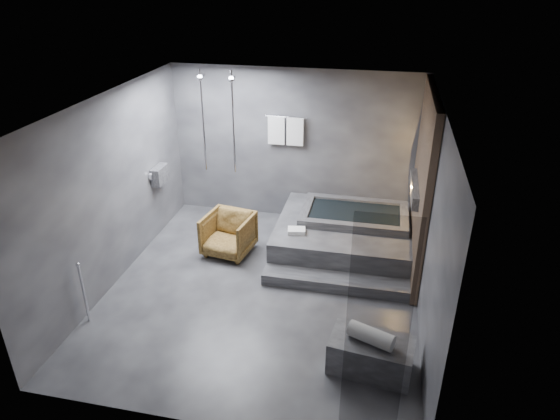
# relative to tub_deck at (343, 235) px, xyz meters

# --- Properties ---
(room) EXTENTS (5.00, 5.04, 2.82)m
(room) POSITION_rel_tub_deck_xyz_m (-0.65, -1.21, 1.48)
(room) COLOR #28292B
(room) RESTS_ON ground
(tub_deck) EXTENTS (2.20, 2.00, 0.50)m
(tub_deck) POSITION_rel_tub_deck_xyz_m (0.00, 0.00, 0.00)
(tub_deck) COLOR #2D2D2F
(tub_deck) RESTS_ON ground
(tub_step) EXTENTS (2.20, 0.36, 0.18)m
(tub_step) POSITION_rel_tub_deck_xyz_m (0.00, -1.18, -0.16)
(tub_step) COLOR #2D2D2F
(tub_step) RESTS_ON ground
(concrete_bench) EXTENTS (1.03, 0.66, 0.44)m
(concrete_bench) POSITION_rel_tub_deck_xyz_m (0.59, -2.78, -0.03)
(concrete_bench) COLOR #313234
(concrete_bench) RESTS_ON ground
(driftwood_chair) EXTENTS (0.86, 0.88, 0.70)m
(driftwood_chair) POSITION_rel_tub_deck_xyz_m (-1.86, -0.54, 0.10)
(driftwood_chair) COLOR #442D11
(driftwood_chair) RESTS_ON ground
(rolled_towel) EXTENTS (0.57, 0.38, 0.19)m
(rolled_towel) POSITION_rel_tub_deck_xyz_m (0.57, -2.80, 0.28)
(rolled_towel) COLOR white
(rolled_towel) RESTS_ON concrete_bench
(deck_towel) EXTENTS (0.31, 0.25, 0.07)m
(deck_towel) POSITION_rel_tub_deck_xyz_m (-0.72, -0.52, 0.29)
(deck_towel) COLOR white
(deck_towel) RESTS_ON tub_deck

